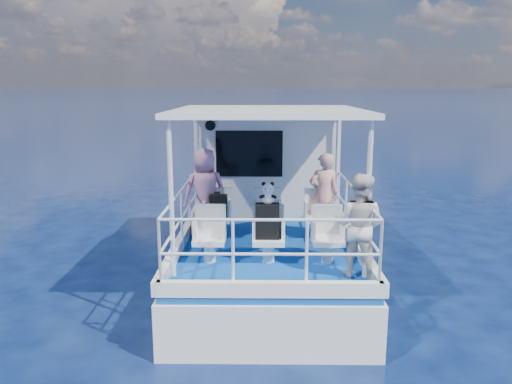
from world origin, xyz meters
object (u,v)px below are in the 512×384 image
passenger_port_fwd (205,192)px  backpack_center (267,221)px  passenger_stbd_aft (359,226)px  panda (268,193)px

passenger_port_fwd → backpack_center: passenger_port_fwd is taller
passenger_port_fwd → backpack_center: bearing=108.4°
passenger_stbd_aft → backpack_center: size_ratio=2.76×
passenger_port_fwd → panda: size_ratio=4.79×
passenger_port_fwd → passenger_stbd_aft: size_ratio=1.07×
backpack_center → passenger_stbd_aft: bearing=-23.8°
passenger_port_fwd → panda: bearing=108.7°
passenger_stbd_aft → backpack_center: passenger_stbd_aft is taller
passenger_stbd_aft → passenger_port_fwd: bearing=-12.1°
passenger_port_fwd → panda: 1.85m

